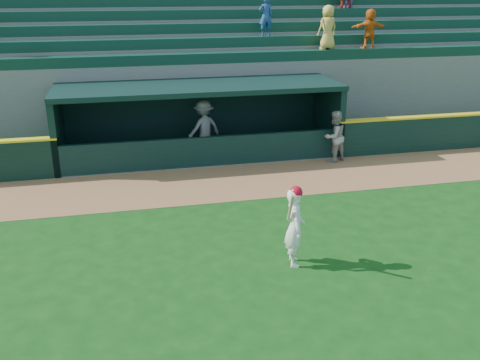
{
  "coord_description": "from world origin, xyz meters",
  "views": [
    {
      "loc": [
        -2.58,
        -9.74,
        5.6
      ],
      "look_at": [
        0.0,
        1.6,
        1.3
      ],
      "focal_mm": 40.0,
      "sensor_mm": 36.0,
      "label": 1
    }
  ],
  "objects": [
    {
      "name": "ground",
      "position": [
        0.0,
        0.0,
        0.0
      ],
      "size": [
        120.0,
        120.0,
        0.0
      ],
      "primitive_type": "plane",
      "color": "#114010",
      "rests_on": "ground"
    },
    {
      "name": "dugout_player_inside",
      "position": [
        0.15,
        7.85,
        0.94
      ],
      "size": [
        1.4,
        1.13,
        1.88
      ],
      "primitive_type": "imported",
      "rotation": [
        0.0,
        0.0,
        3.56
      ],
      "color": "#A8A7A2",
      "rests_on": "ground"
    },
    {
      "name": "stands",
      "position": [
        0.01,
        12.57,
        2.39
      ],
      "size": [
        34.5,
        6.26,
        7.54
      ],
      "color": "slate",
      "rests_on": "ground"
    },
    {
      "name": "dugout_player_front",
      "position": [
        4.22,
        6.12,
        0.85
      ],
      "size": [
        1.02,
        0.92,
        1.7
      ],
      "primitive_type": "imported",
      "rotation": [
        0.0,
        0.0,
        3.55
      ],
      "color": "#979792",
      "rests_on": "ground"
    },
    {
      "name": "batter_at_plate",
      "position": [
        0.75,
        -0.2,
        0.88
      ],
      "size": [
        0.5,
        0.82,
        1.77
      ],
      "color": "white",
      "rests_on": "ground"
    },
    {
      "name": "warning_track",
      "position": [
        0.0,
        4.9,
        0.01
      ],
      "size": [
        40.0,
        3.0,
        0.01
      ],
      "primitive_type": "cube",
      "color": "olive",
      "rests_on": "ground"
    },
    {
      "name": "dugout",
      "position": [
        0.0,
        8.0,
        1.36
      ],
      "size": [
        9.4,
        2.8,
        2.46
      ],
      "color": "slate",
      "rests_on": "ground"
    }
  ]
}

